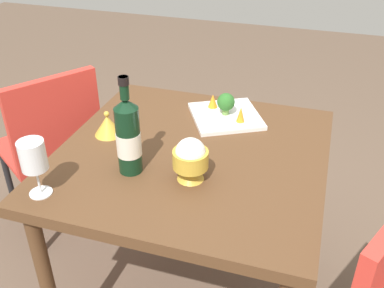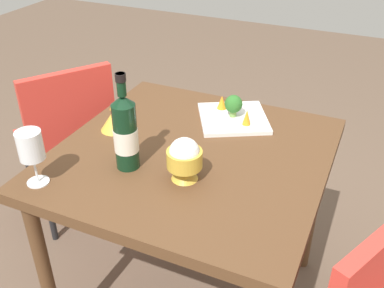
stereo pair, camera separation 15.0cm
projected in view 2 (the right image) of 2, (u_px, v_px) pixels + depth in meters
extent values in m
cube|color=brown|center=(192.00, 156.00, 1.53)|extent=(0.90, 0.90, 0.04)
cylinder|color=brown|center=(313.00, 204.00, 1.89)|extent=(0.05, 0.05, 0.70)
cylinder|color=brown|center=(152.00, 162.00, 2.16)|extent=(0.05, 0.05, 0.70)
cylinder|color=brown|center=(46.00, 276.00, 1.56)|extent=(0.05, 0.05, 0.70)
cube|color=red|center=(372.00, 288.00, 1.13)|extent=(0.21, 0.38, 0.40)
cube|color=red|center=(65.00, 138.00, 2.18)|extent=(0.55, 0.55, 0.02)
cube|color=red|center=(71.00, 115.00, 1.94)|extent=(0.26, 0.35, 0.40)
cylinder|color=black|center=(29.00, 169.00, 2.34)|extent=(0.03, 0.03, 0.43)
cylinder|color=black|center=(91.00, 151.00, 2.50)|extent=(0.03, 0.03, 0.43)
cylinder|color=black|center=(48.00, 204.00, 2.10)|extent=(0.03, 0.03, 0.43)
cylinder|color=black|center=(115.00, 182.00, 2.25)|extent=(0.03, 0.03, 0.43)
cylinder|color=black|center=(126.00, 137.00, 1.38)|extent=(0.08, 0.08, 0.22)
cone|color=black|center=(122.00, 100.00, 1.32)|extent=(0.08, 0.08, 0.03)
cylinder|color=black|center=(121.00, 85.00, 1.29)|extent=(0.03, 0.03, 0.07)
cylinder|color=black|center=(120.00, 77.00, 1.28)|extent=(0.03, 0.03, 0.02)
cylinder|color=silver|center=(126.00, 140.00, 1.39)|extent=(0.08, 0.08, 0.08)
cylinder|color=white|center=(38.00, 182.00, 1.36)|extent=(0.07, 0.07, 0.00)
cylinder|color=white|center=(36.00, 170.00, 1.34)|extent=(0.01, 0.01, 0.08)
cylinder|color=white|center=(30.00, 145.00, 1.30)|extent=(0.08, 0.08, 0.09)
cone|color=gold|center=(185.00, 172.00, 1.37)|extent=(0.08, 0.08, 0.04)
cylinder|color=gold|center=(184.00, 159.00, 1.35)|extent=(0.11, 0.11, 0.05)
sphere|color=white|center=(184.00, 153.00, 1.33)|extent=(0.09, 0.09, 0.09)
cone|color=gold|center=(114.00, 121.00, 1.62)|extent=(0.10, 0.10, 0.07)
sphere|color=gold|center=(112.00, 109.00, 1.60)|extent=(0.02, 0.02, 0.02)
cube|color=white|center=(233.00, 118.00, 1.70)|extent=(0.34, 0.34, 0.02)
cylinder|color=#729E4C|center=(233.00, 113.00, 1.69)|extent=(0.03, 0.03, 0.03)
sphere|color=#2D6B28|center=(234.00, 104.00, 1.67)|extent=(0.07, 0.07, 0.07)
cone|color=orange|center=(247.00, 117.00, 1.63)|extent=(0.03, 0.03, 0.06)
cone|color=orange|center=(222.00, 102.00, 1.74)|extent=(0.04, 0.04, 0.05)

